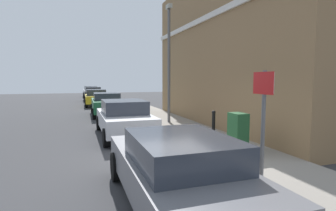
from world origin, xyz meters
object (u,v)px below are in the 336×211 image
car_silver (124,118)px  car_yellow (96,97)px  car_grey (177,170)px  lamppost (169,58)px  car_white (91,91)px  bollard_near_cabinet (214,124)px  street_sign (263,110)px  utility_cabinet (238,134)px  car_green (107,104)px  car_black (93,94)px

car_silver → car_yellow: car_silver is taller
car_grey → lamppost: bearing=-18.0°
car_grey → car_white: size_ratio=1.05×
car_silver → lamppost: bearing=-52.9°
bollard_near_cabinet → lamppost: bearing=92.7°
car_silver → lamppost: lamppost is taller
street_sign → car_yellow: bearing=95.8°
car_yellow → utility_cabinet: size_ratio=3.62×
car_yellow → car_green: bearing=-176.9°
car_white → lamppost: lamppost is taller
car_white → bollard_near_cabinet: 27.43m
car_green → car_silver: bearing=-178.7°
street_sign → lamppost: size_ratio=0.40×
utility_cabinet → street_sign: (-0.94, -2.26, 0.98)m
car_grey → car_silver: 6.42m
car_black → street_sign: size_ratio=1.70×
car_silver → lamppost: 4.11m
car_white → car_black: bearing=179.2°
street_sign → bollard_near_cabinet: bearing=75.2°
car_black → car_green: bearing=-179.3°
car_silver → car_yellow: (-0.22, 13.05, -0.02)m
car_green → utility_cabinet: car_green is taller
car_white → bollard_near_cabinet: (2.87, -27.28, -0.03)m
lamppost → car_silver: bearing=-143.1°
car_green → street_sign: bearing=-171.0°
car_black → car_white: car_black is taller
bollard_near_cabinet → lamppost: 4.98m
car_white → lamppost: bearing=-173.5°
car_grey → utility_cabinet: 3.73m
car_grey → car_white: bearing=-0.1°
car_grey → car_yellow: (-0.06, 19.47, 0.02)m
car_white → utility_cabinet: 29.07m
utility_cabinet → bollard_near_cabinet: (0.10, 1.66, 0.02)m
car_yellow → street_sign: size_ratio=1.81×
car_black → bollard_near_cabinet: car_black is taller
bollard_near_cabinet → car_black: bearing=98.0°
car_yellow → lamppost: size_ratio=0.73×
car_silver → car_yellow: 13.05m
car_grey → car_black: bearing=0.1°
lamppost → car_yellow: bearing=104.1°
car_silver → lamppost: size_ratio=0.75×
utility_cabinet → car_yellow: bearing=99.6°
car_grey → bollard_near_cabinet: size_ratio=4.26×
car_green → utility_cabinet: bearing=-164.4°
car_grey → bollard_near_cabinet: bearing=-35.5°
car_silver → street_sign: 6.54m
car_yellow → lamppost: (2.79, -11.12, 2.57)m
car_yellow → car_white: size_ratio=0.99×
utility_cabinet → lamppost: 6.47m
car_white → bollard_near_cabinet: bearing=-174.1°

